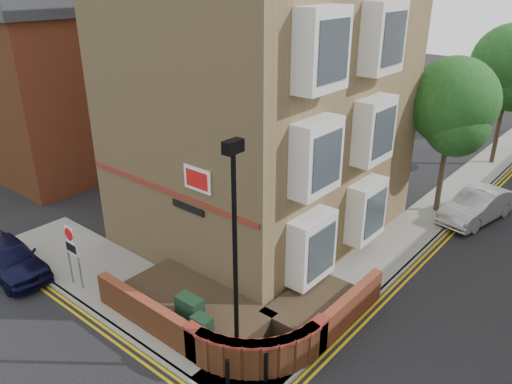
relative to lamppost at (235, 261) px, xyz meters
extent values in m
plane|color=black|center=(-1.60, -1.20, -3.34)|extent=(120.00, 120.00, 0.00)
cube|color=gray|center=(-5.10, 0.30, -3.28)|extent=(13.00, 3.00, 0.12)
cube|color=gray|center=(0.40, 14.80, -3.28)|extent=(2.00, 32.00, 0.12)
cube|color=gray|center=(-5.10, -1.20, -3.28)|extent=(13.00, 0.15, 0.12)
cube|color=gray|center=(1.40, 14.80, -3.28)|extent=(0.15, 32.00, 0.12)
cube|color=gold|center=(-5.10, -1.45, -3.34)|extent=(13.00, 0.28, 0.01)
cube|color=gold|center=(1.65, 14.80, -3.34)|extent=(0.28, 32.00, 0.01)
cube|color=tan|center=(-4.60, 6.80, 2.28)|extent=(8.00, 10.00, 11.00)
cube|color=maroon|center=(-4.60, 1.77, -0.02)|extent=(7.80, 0.06, 0.15)
cube|color=white|center=(-3.10, 1.76, 0.78)|extent=(1.10, 0.05, 0.75)
cube|color=black|center=(-3.60, 1.76, -0.32)|extent=(1.40, 0.04, 0.22)
cylinder|color=black|center=(0.00, 0.00, -0.22)|extent=(0.12, 0.12, 6.00)
cylinder|color=black|center=(0.00, 0.00, -2.82)|extent=(0.20, 0.20, 0.80)
cube|color=black|center=(0.00, 0.00, 2.93)|extent=(0.25, 0.50, 0.30)
cube|color=#15301D|center=(-1.90, 0.10, -2.62)|extent=(0.80, 0.45, 1.20)
cube|color=#15301D|center=(-1.10, -0.20, -2.67)|extent=(0.55, 0.40, 1.10)
cylinder|color=black|center=(0.40, -0.80, -2.77)|extent=(0.11, 0.11, 0.90)
cylinder|color=black|center=(1.00, 0.00, -2.77)|extent=(0.11, 0.11, 0.90)
cylinder|color=slate|center=(-6.90, -0.70, -2.12)|extent=(0.06, 0.06, 2.20)
cylinder|color=slate|center=(-6.30, -0.70, -2.12)|extent=(0.06, 0.06, 2.20)
cube|color=white|center=(-6.60, -0.70, -1.52)|extent=(0.72, 0.04, 1.00)
cylinder|color=red|center=(-6.60, -0.73, -1.27)|extent=(0.44, 0.02, 0.44)
cube|color=brown|center=(-16.60, 6.80, 0.66)|extent=(6.00, 10.00, 8.00)
cube|color=#2C2F35|center=(-16.60, 6.80, 5.16)|extent=(6.40, 10.40, 1.00)
cylinder|color=#382B1E|center=(0.40, 12.80, -0.95)|extent=(0.24, 0.24, 4.55)
sphere|color=#18481B|center=(0.40, 12.80, 1.65)|extent=(3.64, 3.64, 3.64)
sphere|color=#18481B|center=(0.80, 12.50, 0.81)|extent=(2.60, 2.60, 2.60)
sphere|color=#18481B|center=(0.10, 13.20, 1.20)|extent=(2.86, 2.86, 2.86)
cylinder|color=#382B1E|center=(0.40, 20.80, -0.70)|extent=(0.24, 0.24, 5.04)
sphere|color=#18481B|center=(0.40, 20.80, 2.18)|extent=(4.03, 4.03, 4.03)
sphere|color=#18481B|center=(0.10, 21.20, 1.67)|extent=(3.17, 3.17, 3.17)
imported|color=black|center=(-9.17, -1.70, -2.69)|extent=(3.86, 1.67, 1.30)
imported|color=#B0B3B9|center=(2.00, 13.14, -2.67)|extent=(2.23, 4.30, 1.35)
camera|label=1|loc=(7.09, -7.69, 6.42)|focal=35.00mm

